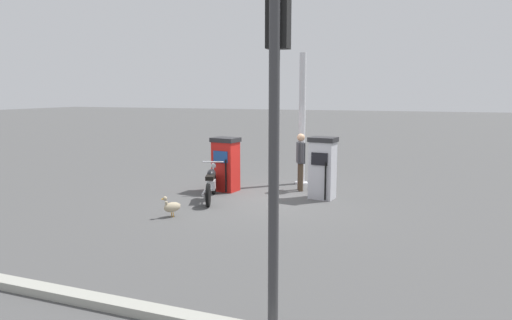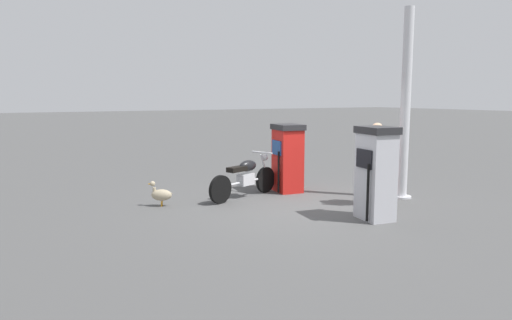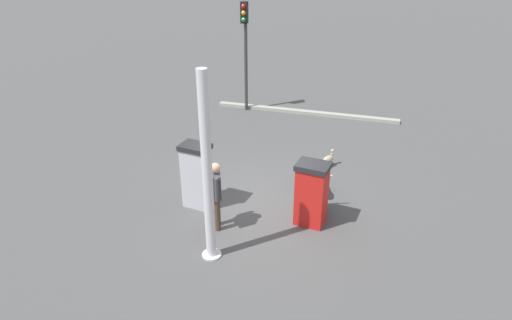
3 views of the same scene
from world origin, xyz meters
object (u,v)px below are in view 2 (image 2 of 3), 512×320
(fuel_pump_far, at_px, (376,173))
(wandering_duck, at_px, (161,194))
(motorcycle_near_pump, at_px, (245,177))
(attendant_person, at_px, (376,158))
(canopy_support_pole, at_px, (405,108))
(fuel_pump_near, at_px, (287,158))

(fuel_pump_far, relative_size, wandering_duck, 3.26)
(fuel_pump_far, xyz_separation_m, wandering_duck, (2.92, -2.76, -0.58))
(motorcycle_near_pump, distance_m, attendant_person, 2.70)
(attendant_person, bearing_deg, wandering_duck, -28.21)
(motorcycle_near_pump, distance_m, canopy_support_pole, 3.61)
(motorcycle_near_pump, height_order, wandering_duck, motorcycle_near_pump)
(wandering_duck, relative_size, canopy_support_pole, 0.13)
(fuel_pump_far, height_order, attendant_person, attendant_person)
(fuel_pump_far, bearing_deg, attendant_person, -134.21)
(fuel_pump_near, relative_size, canopy_support_pole, 0.39)
(motorcycle_near_pump, bearing_deg, canopy_support_pole, 150.11)
(wandering_duck, bearing_deg, attendant_person, 151.79)
(attendant_person, distance_m, wandering_duck, 4.24)
(fuel_pump_far, xyz_separation_m, motorcycle_near_pump, (1.12, -2.66, -0.38))
(fuel_pump_far, height_order, canopy_support_pole, canopy_support_pole)
(motorcycle_near_pump, bearing_deg, fuel_pump_near, -175.67)
(fuel_pump_near, relative_size, wandering_duck, 3.05)
(fuel_pump_near, relative_size, motorcycle_near_pump, 0.80)
(fuel_pump_far, height_order, motorcycle_near_pump, fuel_pump_far)
(motorcycle_near_pump, relative_size, attendant_person, 1.17)
(motorcycle_near_pump, xyz_separation_m, wandering_duck, (1.80, -0.10, -0.20))
(fuel_pump_near, bearing_deg, wandering_duck, -0.31)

